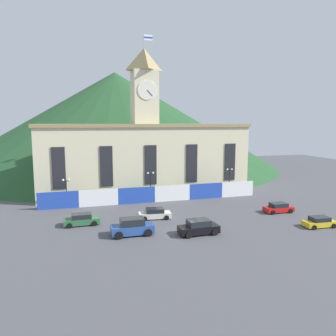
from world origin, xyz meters
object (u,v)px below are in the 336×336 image
Objects in this scene: car_black_suv at (199,228)px; street_lamp_far_left at (151,180)px; car_red_sedan at (278,208)px; car_white_taxi at (155,214)px; street_lamp_far_right at (229,176)px; car_blue_van at (132,227)px; car_yellow_coupe at (319,222)px; car_green_wagon at (82,220)px; street_lamp_left at (66,186)px.

street_lamp_far_left is at bearing 94.08° from car_black_suv.
car_red_sedan is at bearing -35.94° from street_lamp_far_left.
car_black_suv reaches higher than car_white_taxi.
street_lamp_far_right is 26.55m from car_blue_van.
car_white_taxi is at bearing -125.83° from car_blue_van.
street_lamp_far_left is 1.00× the size of street_lamp_far_right.
street_lamp_far_right reaches higher than car_black_suv.
car_black_suv is 1.15× the size of car_yellow_coupe.
car_yellow_coupe is (17.85, -19.78, -3.08)m from street_lamp_far_left.
street_lamp_far_left is 15.99m from car_green_wagon.
car_blue_van is at bearing 174.64° from car_yellow_coupe.
car_red_sedan is 18.85m from car_white_taxi.
street_lamp_far_left is at bearing 39.85° from car_green_wagon.
street_lamp_far_left is 1.00× the size of car_blue_van.
car_yellow_coupe is at bearing -82.08° from car_red_sedan.
street_lamp_left reaches higher than car_green_wagon.
car_blue_van is at bearing 164.72° from car_black_suv.
car_yellow_coupe is (31.65, -19.78, -2.75)m from street_lamp_left.
car_yellow_coupe is (23.93, -3.70, -0.34)m from car_blue_van.
street_lamp_left is 0.90× the size of car_blue_van.
car_blue_van is at bearing -46.25° from car_green_wagon.
car_green_wagon is at bearing -158.84° from street_lamp_far_right.
car_blue_van is (-20.95, -16.08, -2.75)m from street_lamp_far_right.
car_red_sedan is 23.31m from car_blue_van.
car_blue_van is (-7.79, 1.93, 0.13)m from car_black_suv.
car_black_suv is at bearing -49.29° from street_lamp_left.
street_lamp_far_left is 1.03× the size of car_black_suv.
car_green_wagon is (-28.75, 1.93, 0.05)m from car_red_sedan.
car_black_suv is (-13.16, -18.02, -2.89)m from street_lamp_far_right.
car_red_sedan is at bearing 19.38° from car_black_suv.
street_lamp_left is 0.99× the size of car_green_wagon.
car_red_sedan is 0.95× the size of car_green_wagon.
car_black_suv is (15.50, -18.02, -2.54)m from street_lamp_left.
street_lamp_far_right is 1.01× the size of car_blue_van.
car_black_suv is 16.24m from car_yellow_coupe.
street_lamp_left reaches higher than car_black_suv.
street_lamp_far_right is at bearing 52.51° from car_black_suv.
street_lamp_left reaches higher than car_white_taxi.
street_lamp_far_left is 26.82m from car_yellow_coupe.
car_blue_van reaches higher than car_black_suv.
street_lamp_far_left reaches higher than car_yellow_coupe.
street_lamp_far_right is at bearing -142.24° from car_white_taxi.
car_black_suv is 15.57m from car_green_wagon.
car_white_taxi is at bearing -0.62° from car_green_wagon.
car_green_wagon is 0.99× the size of car_white_taxi.
car_black_suv reaches higher than car_yellow_coupe.
car_yellow_coupe is (2.98, -19.78, -3.09)m from street_lamp_far_right.
street_lamp_far_right is 1.19× the size of car_yellow_coupe.
street_lamp_left is at bearing -64.23° from car_blue_van.
car_red_sedan is at bearing 100.50° from car_yellow_coupe.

